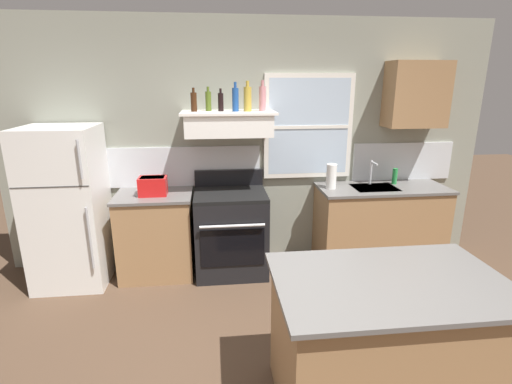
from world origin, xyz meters
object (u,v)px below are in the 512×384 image
object	(u,v)px
refrigerator	(68,207)
bottle_brown_stout	(194,102)
paper_towel_roll	(331,176)
dish_soap_bottle	(395,176)
bottle_champagne_gold_foil	(248,99)
bottle_rose_pink	(262,98)
stove_range	(231,232)
bottle_olive_oil_square	(208,101)
kitchen_island	(384,344)
toaster	(153,186)
bottle_balsamic_dark	(221,102)
bottle_blue_liqueur	(235,99)

from	to	relation	value
refrigerator	bottle_brown_stout	world-z (taller)	bottle_brown_stout
paper_towel_roll	dish_soap_bottle	size ratio (longest dim) A/B	1.50
bottle_champagne_gold_foil	bottle_rose_pink	size ratio (longest dim) A/B	0.98
stove_range	bottle_olive_oil_square	distance (m)	1.41
dish_soap_bottle	kitchen_island	size ratio (longest dim) A/B	0.13
refrigerator	bottle_champagne_gold_foil	world-z (taller)	bottle_champagne_gold_foil
toaster	paper_towel_roll	xyz separation A→B (m)	(1.90, 0.04, 0.04)
bottle_brown_stout	kitchen_island	world-z (taller)	bottle_brown_stout
refrigerator	stove_range	xyz separation A→B (m)	(1.65, 0.02, -0.35)
bottle_balsamic_dark	kitchen_island	distance (m)	2.66
paper_towel_roll	bottle_rose_pink	bearing A→B (deg)	175.93
refrigerator	toaster	size ratio (longest dim) A/B	5.48
bottle_brown_stout	kitchen_island	bearing A→B (deg)	-59.57
bottle_rose_pink	bottle_champagne_gold_foil	bearing A→B (deg)	-172.78
bottle_champagne_gold_foil	kitchen_island	size ratio (longest dim) A/B	0.22
bottle_rose_pink	paper_towel_roll	bearing A→B (deg)	-4.07
bottle_balsamic_dark	bottle_rose_pink	bearing A→B (deg)	-3.11
toaster	bottle_rose_pink	bearing A→B (deg)	4.77
bottle_brown_stout	paper_towel_roll	distance (m)	1.66
bottle_brown_stout	bottle_champagne_gold_foil	bearing A→B (deg)	-3.67
bottle_balsamic_dark	dish_soap_bottle	size ratio (longest dim) A/B	1.25
bottle_balsamic_dark	bottle_blue_liqueur	world-z (taller)	bottle_blue_liqueur
stove_range	bottle_brown_stout	xyz separation A→B (m)	(-0.34, 0.11, 1.38)
stove_range	bottle_olive_oil_square	world-z (taller)	bottle_olive_oil_square
bottle_champagne_gold_foil	bottle_balsamic_dark	bearing A→B (deg)	171.01
stove_range	bottle_blue_liqueur	size ratio (longest dim) A/B	3.76
stove_range	dish_soap_bottle	size ratio (longest dim) A/B	6.06
toaster	stove_range	world-z (taller)	toaster
bottle_blue_liqueur	bottle_olive_oil_square	bearing A→B (deg)	162.41
kitchen_island	refrigerator	bearing A→B (deg)	142.46
refrigerator	stove_range	world-z (taller)	refrigerator
bottle_champagne_gold_foil	dish_soap_bottle	world-z (taller)	bottle_champagne_gold_foil
bottle_balsamic_dark	bottle_blue_liqueur	bearing A→B (deg)	-16.57
bottle_balsamic_dark	paper_towel_roll	xyz separation A→B (m)	(1.18, -0.08, -0.80)
kitchen_island	bottle_rose_pink	bearing A→B (deg)	104.15
bottle_brown_stout	bottle_balsamic_dark	size ratio (longest dim) A/B	1.04
bottle_blue_liqueur	dish_soap_bottle	size ratio (longest dim) A/B	1.61
kitchen_island	bottle_blue_liqueur	bearing A→B (deg)	111.39
dish_soap_bottle	toaster	bearing A→B (deg)	-176.96
bottle_brown_stout	bottle_balsamic_dark	distance (m)	0.27
bottle_rose_pink	toaster	bearing A→B (deg)	-175.23
bottle_blue_liqueur	bottle_rose_pink	bearing A→B (deg)	4.25
bottle_brown_stout	bottle_rose_pink	size ratio (longest dim) A/B	0.77
stove_range	bottle_balsamic_dark	world-z (taller)	bottle_balsamic_dark
refrigerator	toaster	distance (m)	0.88
bottle_balsamic_dark	bottle_blue_liqueur	distance (m)	0.16
bottle_balsamic_dark	bottle_rose_pink	size ratio (longest dim) A/B	0.74
bottle_olive_oil_square	bottle_balsamic_dark	distance (m)	0.13
stove_range	bottle_blue_liqueur	xyz separation A→B (m)	(0.07, 0.07, 1.40)
bottle_balsamic_dark	bottle_olive_oil_square	bearing A→B (deg)	161.22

